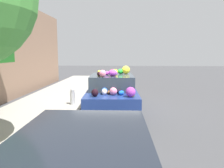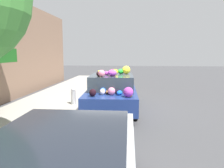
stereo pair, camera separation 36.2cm
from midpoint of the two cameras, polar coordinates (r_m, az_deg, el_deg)
name	(u,v)px [view 1 (the left image)]	position (r m, az deg, el deg)	size (l,w,h in m)	color
ground_plane	(109,110)	(8.89, -2.09, -6.69)	(60.00, 60.00, 0.00)	#424244
sidewalk_curb	(43,107)	(9.52, -18.58, -5.80)	(24.00, 3.20, 0.11)	#9E998E
fire_hydrant	(73,96)	(9.42, -11.35, -3.19)	(0.20, 0.20, 0.70)	#B2B2B7
art_car	(112,92)	(8.68, -1.15, -2.03)	(4.37, 2.06, 1.75)	navy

